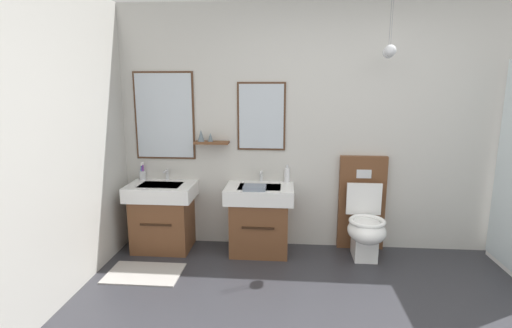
{
  "coord_description": "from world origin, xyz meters",
  "views": [
    {
      "loc": [
        -0.62,
        -2.09,
        1.72
      ],
      "look_at": [
        -0.92,
        1.52,
        0.98
      ],
      "focal_mm": 27.2,
      "sensor_mm": 36.0,
      "label": 1
    }
  ],
  "objects_px": {
    "toilet": "(364,219)",
    "folded_hand_towel": "(255,188)",
    "toothbrush_cup": "(142,174)",
    "soap_dispenser": "(287,175)",
    "vanity_sink_right": "(260,217)",
    "vanity_sink_left": "(163,214)"
  },
  "relations": [
    {
      "from": "toilet",
      "to": "folded_hand_towel",
      "type": "distance_m",
      "value": 1.17
    },
    {
      "from": "toothbrush_cup",
      "to": "soap_dispenser",
      "type": "relative_size",
      "value": 1.04
    },
    {
      "from": "vanity_sink_right",
      "to": "folded_hand_towel",
      "type": "bearing_deg",
      "value": -105.11
    },
    {
      "from": "folded_hand_towel",
      "to": "soap_dispenser",
      "type": "bearing_deg",
      "value": 46.13
    },
    {
      "from": "toothbrush_cup",
      "to": "folded_hand_towel",
      "type": "relative_size",
      "value": 0.89
    },
    {
      "from": "vanity_sink_right",
      "to": "soap_dispenser",
      "type": "distance_m",
      "value": 0.53
    },
    {
      "from": "toilet",
      "to": "toothbrush_cup",
      "type": "height_order",
      "value": "toilet"
    },
    {
      "from": "vanity_sink_right",
      "to": "soap_dispenser",
      "type": "xyz_separation_m",
      "value": [
        0.27,
        0.18,
        0.41
      ]
    },
    {
      "from": "vanity_sink_left",
      "to": "toothbrush_cup",
      "type": "height_order",
      "value": "toothbrush_cup"
    },
    {
      "from": "toothbrush_cup",
      "to": "folded_hand_towel",
      "type": "height_order",
      "value": "toothbrush_cup"
    },
    {
      "from": "vanity_sink_left",
      "to": "soap_dispenser",
      "type": "height_order",
      "value": "soap_dispenser"
    },
    {
      "from": "vanity_sink_left",
      "to": "toilet",
      "type": "xyz_separation_m",
      "value": [
        2.09,
        0.01,
        0.0
      ]
    },
    {
      "from": "toilet",
      "to": "toothbrush_cup",
      "type": "bearing_deg",
      "value": 176.09
    },
    {
      "from": "soap_dispenser",
      "to": "vanity_sink_right",
      "type": "bearing_deg",
      "value": -146.87
    },
    {
      "from": "vanity_sink_left",
      "to": "folded_hand_towel",
      "type": "relative_size",
      "value": 3.21
    },
    {
      "from": "toothbrush_cup",
      "to": "folded_hand_towel",
      "type": "bearing_deg",
      "value": -14.24
    },
    {
      "from": "vanity_sink_right",
      "to": "toilet",
      "type": "relative_size",
      "value": 0.71
    },
    {
      "from": "toilet",
      "to": "vanity_sink_left",
      "type": "bearing_deg",
      "value": -179.77
    },
    {
      "from": "toilet",
      "to": "soap_dispenser",
      "type": "xyz_separation_m",
      "value": [
        -0.79,
        0.17,
        0.41
      ]
    },
    {
      "from": "vanity_sink_left",
      "to": "vanity_sink_right",
      "type": "height_order",
      "value": "same"
    },
    {
      "from": "vanity_sink_left",
      "to": "toothbrush_cup",
      "type": "bearing_deg",
      "value": 147.38
    },
    {
      "from": "vanity_sink_left",
      "to": "vanity_sink_right",
      "type": "xyz_separation_m",
      "value": [
        1.03,
        0.0,
        0.0
      ]
    }
  ]
}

